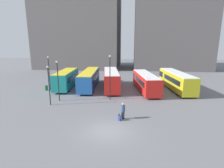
% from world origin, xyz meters
% --- Properties ---
extents(ground_plane, '(160.00, 160.00, 0.00)m').
position_xyz_m(ground_plane, '(0.00, 0.00, 0.00)').
color(ground_plane, slate).
extents(building_block_left, '(26.31, 17.50, 27.13)m').
position_xyz_m(building_block_left, '(-15.67, 44.68, 13.57)').
color(building_block_left, '#5B5656').
rests_on(building_block_left, ground_plane).
extents(building_block_right, '(22.73, 14.87, 27.30)m').
position_xyz_m(building_block_right, '(13.88, 44.68, 13.65)').
color(building_block_right, '#5B5656').
rests_on(building_block_right, ground_plane).
extents(bus_0, '(3.38, 9.40, 3.07)m').
position_xyz_m(bus_0, '(-9.63, 15.25, 1.66)').
color(bus_0, '#19847F').
rests_on(bus_0, ground_plane).
extents(bus_1, '(3.54, 11.97, 3.01)m').
position_xyz_m(bus_1, '(-5.62, 16.16, 1.65)').
color(bus_1, '#1E56A3').
rests_on(bus_1, ground_plane).
extents(bus_2, '(4.14, 11.03, 3.18)m').
position_xyz_m(bus_2, '(-1.63, 15.76, 1.73)').
color(bus_2, red).
rests_on(bus_2, ground_plane).
extents(bus_3, '(4.18, 10.92, 2.89)m').
position_xyz_m(bus_3, '(4.31, 14.91, 1.58)').
color(bus_3, red).
rests_on(bus_3, ground_plane).
extents(bus_4, '(4.07, 11.58, 3.02)m').
position_xyz_m(bus_4, '(9.61, 16.33, 1.65)').
color(bus_4, gold).
rests_on(bus_4, ground_plane).
extents(traveler, '(0.53, 0.53, 1.76)m').
position_xyz_m(traveler, '(1.21, 2.81, 1.04)').
color(traveler, black).
rests_on(traveler, ground_plane).
extents(suitcase, '(0.28, 0.42, 0.78)m').
position_xyz_m(suitcase, '(0.87, 2.42, 0.27)').
color(suitcase, '#334CB2').
rests_on(suitcase, ground_plane).
extents(lamp_post_0, '(0.28, 0.28, 5.53)m').
position_xyz_m(lamp_post_0, '(-7.92, 7.91, 3.27)').
color(lamp_post_0, black).
rests_on(lamp_post_0, ground_plane).
extents(lamp_post_1, '(0.28, 0.28, 5.76)m').
position_xyz_m(lamp_post_1, '(-11.69, 13.01, 3.38)').
color(lamp_post_1, black).
rests_on(lamp_post_1, ground_plane).
extents(lamp_post_2, '(0.28, 0.28, 5.07)m').
position_xyz_m(lamp_post_2, '(-8.36, 6.10, 3.02)').
color(lamp_post_2, black).
rests_on(lamp_post_2, ground_plane).
extents(lamp_post_3, '(0.28, 0.28, 6.25)m').
position_xyz_m(lamp_post_3, '(-0.98, 9.25, 3.64)').
color(lamp_post_3, black).
rests_on(lamp_post_3, ground_plane).
extents(trash_bin, '(0.52, 0.52, 0.85)m').
position_xyz_m(trash_bin, '(-12.45, 13.06, 0.42)').
color(trash_bin, '#285633').
rests_on(trash_bin, ground_plane).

